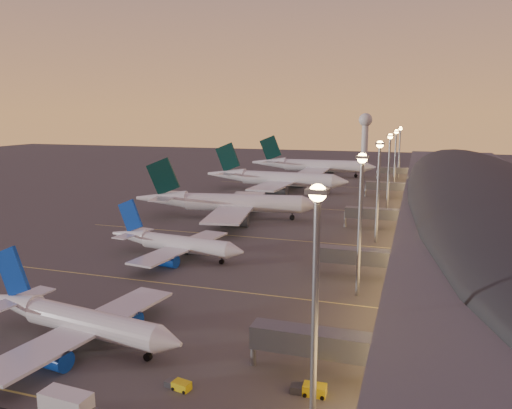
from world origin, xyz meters
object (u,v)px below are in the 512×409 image
object	(u,v)px
airliner_wide_mid	(275,179)
airliner_narrow_south	(76,320)
baggage_tug_b	(310,390)
baggage_tug_a	(179,385)
radar_tower	(365,129)
airliner_wide_far	(312,166)
airliner_wide_near	(227,203)
catering_truck_a	(69,409)
airliner_narrow_north	(174,243)

from	to	relation	value
airliner_wide_mid	airliner_narrow_south	bearing A→B (deg)	-82.48
baggage_tug_b	airliner_narrow_south	bearing A→B (deg)	173.17
baggage_tug_b	baggage_tug_a	bearing A→B (deg)	-168.38
airliner_narrow_south	radar_tower	world-z (taller)	radar_tower
airliner_wide_far	baggage_tug_b	distance (m)	208.43
airliner_wide_near	radar_tower	distance (m)	205.83
radar_tower	baggage_tug_b	bearing A→B (deg)	-85.23
radar_tower	airliner_narrow_south	bearing A→B (deg)	-92.02
baggage_tug_b	catering_truck_a	bearing A→B (deg)	-151.99
airliner_narrow_south	radar_tower	distance (m)	292.35
airliner_wide_near	airliner_wide_mid	bearing A→B (deg)	81.27
airliner_narrow_north	airliner_wide_near	xyz separation A→B (m)	(-4.31, 44.27, 1.59)
airliner_wide_near	airliner_wide_far	size ratio (longest dim) A/B	0.90
radar_tower	catering_truck_a	bearing A→B (deg)	-89.76
catering_truck_a	baggage_tug_a	bearing A→B (deg)	54.19
airliner_narrow_north	catering_truck_a	world-z (taller)	airliner_narrow_north
airliner_narrow_north	catering_truck_a	size ratio (longest dim) A/B	5.67
radar_tower	catering_truck_a	world-z (taller)	radar_tower
airliner_narrow_south	catering_truck_a	xyz separation A→B (m)	(11.58, -16.40, -1.75)
baggage_tug_a	baggage_tug_b	xyz separation A→B (m)	(15.29, 3.71, 0.11)
airliner_wide_near	airliner_wide_mid	world-z (taller)	airliner_wide_mid
radar_tower	airliner_wide_near	bearing A→B (deg)	-95.91
airliner_narrow_south	baggage_tug_a	bearing A→B (deg)	-11.05
airliner_wide_far	radar_tower	distance (m)	93.53
airliner_narrow_north	baggage_tug_a	xyz separation A→B (m)	(26.10, -49.92, -2.84)
airliner_wide_near	radar_tower	size ratio (longest dim) A/B	1.82
airliner_narrow_south	airliner_wide_far	bearing A→B (deg)	99.72
baggage_tug_b	catering_truck_a	size ratio (longest dim) A/B	0.68
airliner_narrow_south	catering_truck_a	size ratio (longest dim) A/B	5.80
airliner_wide_near	baggage_tug_a	xyz separation A→B (m)	(30.41, -94.19, -4.43)
airliner_narrow_south	airliner_wide_far	distance (m)	201.30
airliner_wide_near	airliner_wide_far	bearing A→B (deg)	78.48
radar_tower	baggage_tug_a	distance (m)	299.14
airliner_wide_mid	catering_truck_a	distance (m)	164.02
airliner_narrow_south	airliner_wide_mid	world-z (taller)	airliner_wide_mid
baggage_tug_b	catering_truck_a	distance (m)	26.92
airliner_narrow_north	baggage_tug_a	distance (m)	56.40
airliner_wide_near	catering_truck_a	bearing A→B (deg)	-87.46
radar_tower	baggage_tug_b	size ratio (longest dim) A/B	7.65
baggage_tug_a	catering_truck_a	distance (m)	12.66
baggage_tug_a	airliner_wide_near	bearing A→B (deg)	119.13
baggage_tug_a	baggage_tug_b	bearing A→B (deg)	24.86
airliner_wide_mid	radar_tower	distance (m)	148.27
airliner_wide_near	catering_truck_a	size ratio (longest dim) A/B	9.41
airliner_narrow_north	airliner_wide_far	size ratio (longest dim) A/B	0.54
airliner_wide_mid	baggage_tug_b	bearing A→B (deg)	-69.69
baggage_tug_a	catering_truck_a	xyz separation A→B (m)	(-8.00, -9.75, 1.16)
airliner_wide_mid	baggage_tug_a	world-z (taller)	airliner_wide_mid
airliner_narrow_south	baggage_tug_a	distance (m)	20.88
airliner_narrow_south	airliner_wide_far	world-z (taller)	airliner_wide_far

